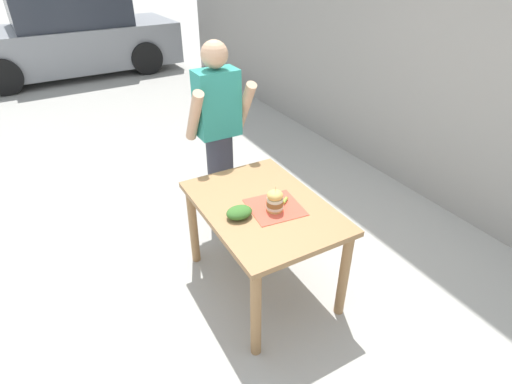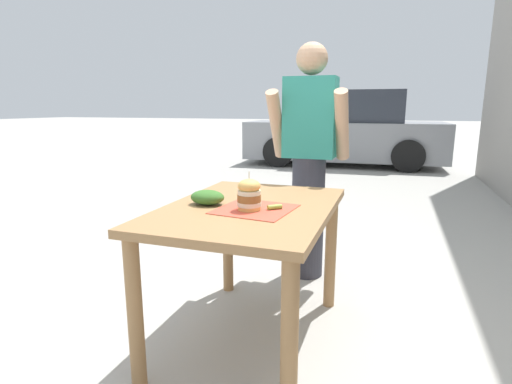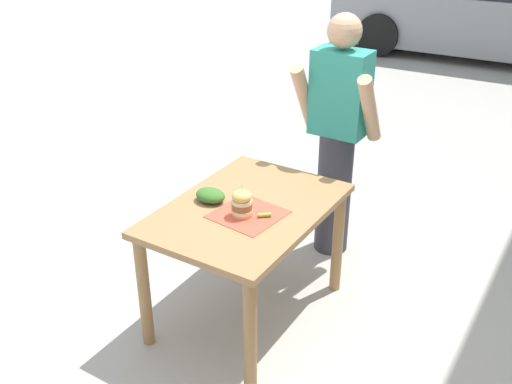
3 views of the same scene
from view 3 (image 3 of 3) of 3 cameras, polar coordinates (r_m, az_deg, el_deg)
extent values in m
plane|color=#ADAAA3|center=(3.82, -0.80, -11.44)|extent=(80.00, 80.00, 0.00)
cube|color=#9E7247|center=(3.40, -0.89, -1.71)|extent=(0.82, 1.17, 0.04)
cylinder|color=#9E7247|center=(3.45, -10.61, -9.33)|extent=(0.07, 0.07, 0.72)
cylinder|color=#9E7247|center=(3.10, -0.56, -13.58)|extent=(0.07, 0.07, 0.72)
cylinder|color=#9E7247|center=(4.14, -1.04, -2.04)|extent=(0.07, 0.07, 0.72)
cylinder|color=#9E7247|center=(3.86, 7.79, -4.72)|extent=(0.07, 0.07, 0.72)
cube|color=#D64C38|center=(3.31, -0.76, -2.13)|extent=(0.39, 0.39, 0.00)
cylinder|color=#E5B25B|center=(3.30, -1.34, -2.07)|extent=(0.11, 0.11, 0.02)
cylinder|color=beige|center=(3.29, -1.34, -1.76)|extent=(0.12, 0.12, 0.02)
cylinder|color=brown|center=(3.27, -1.35, -1.33)|extent=(0.12, 0.12, 0.04)
cylinder|color=beige|center=(3.26, -1.35, -0.89)|extent=(0.11, 0.11, 0.02)
ellipsoid|color=#E5B25B|center=(3.24, -1.36, -0.40)|extent=(0.11, 0.11, 0.07)
cylinder|color=#D1B77F|center=(3.22, -1.37, 0.28)|extent=(0.00, 0.00, 0.05)
cylinder|color=#8EA83D|center=(3.28, 0.82, -2.20)|extent=(0.07, 0.06, 0.02)
ellipsoid|color=#386B28|center=(3.44, -4.36, -0.32)|extent=(0.18, 0.14, 0.08)
cylinder|color=#33333D|center=(4.25, 7.41, -0.07)|extent=(0.24, 0.24, 0.90)
cube|color=teal|center=(3.97, 8.05, 9.32)|extent=(0.36, 0.22, 0.56)
sphere|color=tan|center=(3.86, 8.45, 14.96)|extent=(0.22, 0.22, 0.22)
cylinder|color=tan|center=(4.02, 4.63, 9.01)|extent=(0.09, 0.34, 0.50)
cylinder|color=tan|center=(3.85, 10.77, 7.75)|extent=(0.09, 0.34, 0.50)
cube|color=gray|center=(10.07, 20.55, 15.19)|extent=(4.27, 1.88, 0.80)
cylinder|color=black|center=(9.64, 11.64, 14.49)|extent=(0.65, 0.25, 0.64)
cylinder|color=black|center=(11.16, 14.41, 15.92)|extent=(0.65, 0.25, 0.64)
camera|label=1|loc=(2.83, -51.07, 16.30)|focal=28.00mm
camera|label=2|loc=(1.60, -17.75, -19.88)|focal=28.00mm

